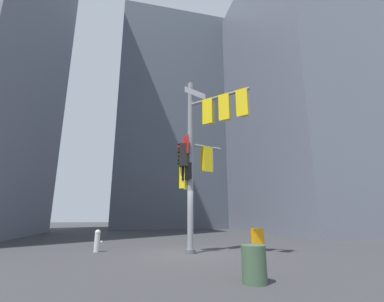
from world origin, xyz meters
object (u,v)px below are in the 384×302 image
object	(u,v)px
fire_hydrant	(97,240)
trash_bin	(254,264)
signal_pole_assembly	(202,146)
newspaper_box	(258,239)

from	to	relation	value
fire_hydrant	trash_bin	distance (m)	7.56
trash_bin	signal_pole_assembly	bearing A→B (deg)	88.28
fire_hydrant	trash_bin	world-z (taller)	fire_hydrant
signal_pole_assembly	fire_hydrant	bearing A→B (deg)	157.30
fire_hydrant	newspaper_box	world-z (taller)	newspaper_box
newspaper_box	trash_bin	size ratio (longest dim) A/B	1.14
fire_hydrant	newspaper_box	xyz separation A→B (m)	(6.79, -1.25, -0.00)
fire_hydrant	trash_bin	bearing A→B (deg)	-57.97
fire_hydrant	trash_bin	size ratio (longest dim) A/B	1.11
newspaper_box	trash_bin	bearing A→B (deg)	-118.30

